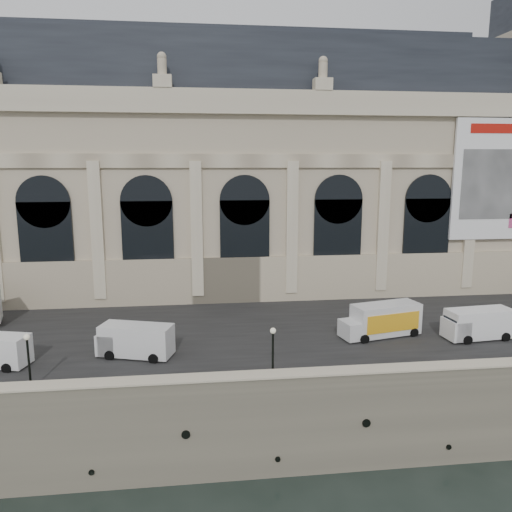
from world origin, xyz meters
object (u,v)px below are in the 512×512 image
at_px(van_c, 475,324).
at_px(box_truck, 382,320).
at_px(van_b, 132,340).
at_px(lamp_left, 29,363).
at_px(lamp_right, 273,356).

relative_size(van_c, box_truck, 0.81).
height_order(van_b, van_c, van_c).
bearing_deg(van_b, lamp_left, -138.33).
xyz_separation_m(van_b, lamp_right, (10.04, -6.01, 0.66)).
relative_size(box_truck, lamp_left, 1.89).
bearing_deg(lamp_left, lamp_right, -2.64).
bearing_deg(van_c, lamp_right, -160.55).
height_order(van_c, box_truck, box_truck).
xyz_separation_m(van_c, box_truck, (-7.65, 1.63, 0.11)).
distance_m(van_b, lamp_right, 11.72).
xyz_separation_m(lamp_left, lamp_right, (15.96, -0.74, 0.01)).
bearing_deg(box_truck, van_c, -12.06).
distance_m(van_b, lamp_left, 7.96).
height_order(box_truck, lamp_left, lamp_left).
bearing_deg(van_b, box_truck, 5.82).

